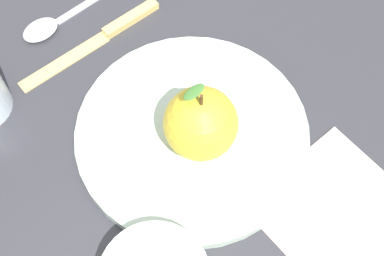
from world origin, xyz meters
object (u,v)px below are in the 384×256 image
Objects in this scene: apple at (201,123)px; dinner_plate at (192,132)px; spoon at (51,24)px; linen_napkin at (336,210)px; knife at (104,36)px.

dinner_plate is at bearing -14.04° from apple.
dinner_plate is 0.24m from spoon.
apple is at bearing 165.96° from dinner_plate.
apple is 0.17m from linen_napkin.
knife is at bearing -9.25° from apple.
spoon reaches higher than linen_napkin.
dinner_plate is 0.18m from knife.
knife is (0.18, -0.03, -0.01)m from dinner_plate.
apple is 0.21m from knife.
apple is 0.59× the size of spoon.
linen_napkin is (-0.42, -0.05, -0.00)m from spoon.
spoon is 0.42m from linen_napkin.
dinner_plate reaches higher than linen_napkin.
knife is 1.30× the size of spoon.
apple is at bearing 170.75° from knife.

